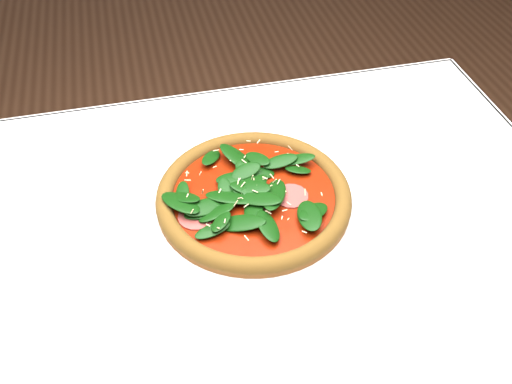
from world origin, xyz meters
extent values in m
cube|color=white|center=(0.00, 0.00, 0.73)|extent=(1.20, 0.80, 0.04)
cylinder|color=#4A321D|center=(0.54, 0.34, 0.35)|extent=(0.06, 0.06, 0.71)
cube|color=white|center=(0.00, 0.40, 0.64)|extent=(1.20, 0.01, 0.22)
cylinder|color=white|center=(0.06, 0.05, 0.76)|extent=(0.37, 0.37, 0.01)
torus|color=white|center=(0.06, 0.05, 0.76)|extent=(0.37, 0.37, 0.01)
cylinder|color=brown|center=(0.06, 0.05, 0.77)|extent=(0.40, 0.40, 0.01)
torus|color=#9B6923|center=(0.06, 0.05, 0.78)|extent=(0.41, 0.41, 0.03)
cylinder|color=#901B05|center=(0.06, 0.05, 0.78)|extent=(0.34, 0.34, 0.00)
cylinder|color=#9B463E|center=(0.06, 0.05, 0.78)|extent=(0.30, 0.30, 0.00)
ellipsoid|color=#0B3409|center=(0.06, 0.05, 0.79)|extent=(0.32, 0.32, 0.03)
cylinder|color=beige|center=(0.06, 0.05, 0.80)|extent=(0.30, 0.30, 0.00)
cylinder|color=white|center=(0.28, 0.21, 0.75)|extent=(0.14, 0.14, 0.01)
torus|color=white|center=(0.28, 0.21, 0.76)|extent=(0.14, 0.14, 0.01)
camera|label=1|loc=(-0.09, -0.59, 1.42)|focal=40.00mm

